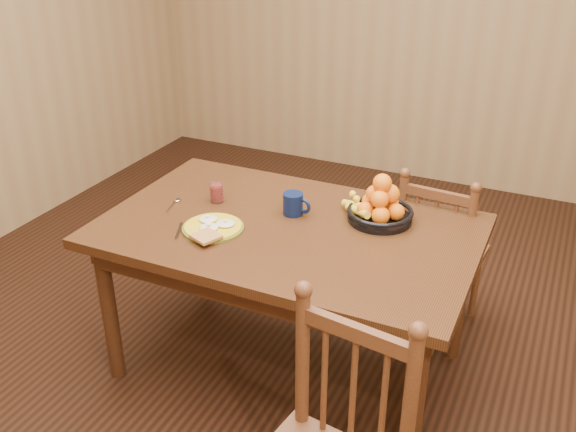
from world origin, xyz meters
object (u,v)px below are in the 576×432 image
at_px(dining_table, 288,244).
at_px(breakfast_plate, 213,227).
at_px(chair_far, 438,254).
at_px(fruit_bowl, 380,206).
at_px(coffee_mug, 294,204).

xyz_separation_m(dining_table, breakfast_plate, (-0.28, -0.16, 0.10)).
distance_m(chair_far, fruit_bowl, 0.58).
relative_size(dining_table, fruit_bowl, 4.94).
distance_m(dining_table, coffee_mug, 0.18).
distance_m(chair_far, breakfast_plate, 1.17).
height_order(chair_far, breakfast_plate, chair_far).
relative_size(dining_table, coffee_mug, 11.95).
bearing_deg(breakfast_plate, dining_table, 30.70).
bearing_deg(chair_far, breakfast_plate, 47.49).
height_order(chair_far, coffee_mug, chair_far).
xyz_separation_m(dining_table, coffee_mug, (-0.03, 0.12, 0.14)).
bearing_deg(breakfast_plate, chair_far, 42.70).
xyz_separation_m(chair_far, breakfast_plate, (-0.82, -0.76, 0.33)).
distance_m(coffee_mug, fruit_bowl, 0.38).
bearing_deg(fruit_bowl, coffee_mug, -163.83).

